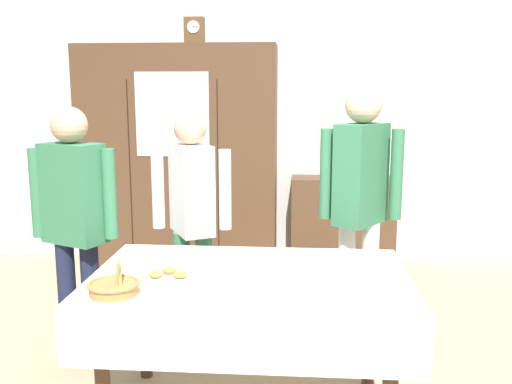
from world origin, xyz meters
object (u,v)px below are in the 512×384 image
at_px(spoon_back_edge, 174,253).
at_px(spoon_mid_right, 175,264).
at_px(pastry_plate, 168,277).
at_px(tea_cup_near_right, 335,257).
at_px(wall_cabinet, 179,158).
at_px(tea_cup_near_left, 276,286).
at_px(person_near_right_end, 360,192).
at_px(person_behind_table_right, 74,213).
at_px(bookshelf_low, 342,222).
at_px(mantel_clock, 194,31).
at_px(tea_cup_center, 343,291).
at_px(person_behind_table_left, 192,207).
at_px(dining_table, 250,297).
at_px(tea_cup_far_left, 141,257).
at_px(bread_basket, 114,287).
at_px(book_stack, 344,174).
at_px(tea_cup_front_edge, 244,260).

height_order(spoon_back_edge, spoon_mid_right, same).
bearing_deg(pastry_plate, tea_cup_near_right, 23.03).
xyz_separation_m(wall_cabinet, tea_cup_near_left, (1.04, -2.78, -0.25)).
distance_m(tea_cup_near_left, person_near_right_end, 1.21).
bearing_deg(person_behind_table_right, spoon_mid_right, -27.05).
xyz_separation_m(bookshelf_low, spoon_mid_right, (-1.08, -2.47, 0.34)).
distance_m(mantel_clock, tea_cup_center, 3.37).
distance_m(tea_cup_center, person_behind_table_left, 1.43).
distance_m(wall_cabinet, tea_cup_near_left, 2.98).
bearing_deg(spoon_mid_right, dining_table, -21.84).
height_order(tea_cup_center, tea_cup_far_left, same).
xyz_separation_m(tea_cup_far_left, pastry_plate, (0.22, -0.28, -0.01)).
height_order(mantel_clock, tea_cup_near_left, mantel_clock).
relative_size(wall_cabinet, spoon_back_edge, 17.64).
distance_m(bookshelf_low, person_behind_table_right, 2.81).
xyz_separation_m(mantel_clock, tea_cup_far_left, (0.11, -2.38, -1.42)).
distance_m(wall_cabinet, mantel_clock, 1.18).
bearing_deg(spoon_back_edge, spoon_mid_right, -75.63).
bearing_deg(wall_cabinet, tea_cup_center, -64.57).
height_order(mantel_clock, bread_basket, mantel_clock).
bearing_deg(tea_cup_near_left, bookshelf_low, 79.43).
distance_m(book_stack, bread_basket, 3.19).
relative_size(mantel_clock, pastry_plate, 0.86).
relative_size(spoon_back_edge, spoon_mid_right, 1.00).
height_order(wall_cabinet, tea_cup_front_edge, wall_cabinet).
relative_size(tea_cup_near_right, bread_basket, 0.54).
height_order(spoon_mid_right, person_behind_table_right, person_behind_table_right).
bearing_deg(spoon_back_edge, book_stack, 63.47).
bearing_deg(tea_cup_center, tea_cup_near_right, 90.36).
height_order(tea_cup_near_right, tea_cup_front_edge, same).
xyz_separation_m(tea_cup_far_left, spoon_back_edge, (0.15, 0.16, -0.02)).
bearing_deg(tea_cup_front_edge, bread_basket, -138.77).
xyz_separation_m(dining_table, person_near_right_end, (0.63, 0.88, 0.38)).
bearing_deg(tea_cup_far_left, tea_cup_near_left, -28.20).
bearing_deg(person_behind_table_right, person_behind_table_left, 29.30).
relative_size(mantel_clock, person_behind_table_left, 0.15).
bearing_deg(dining_table, mantel_clock, 105.63).
relative_size(tea_cup_front_edge, spoon_mid_right, 1.09).
xyz_separation_m(bread_basket, spoon_mid_right, (0.18, 0.45, -0.03)).
xyz_separation_m(tea_cup_center, person_behind_table_left, (-0.90, 1.11, 0.14)).
distance_m(tea_cup_near_left, tea_cup_far_left, 0.85).
height_order(person_near_right_end, person_behind_table_right, person_near_right_end).
bearing_deg(dining_table, person_behind_table_right, 154.87).
xyz_separation_m(wall_cabinet, tea_cup_front_edge, (0.86, -2.39, -0.25)).
distance_m(tea_cup_near_right, spoon_mid_right, 0.86).
xyz_separation_m(tea_cup_near_right, person_behind_table_left, (-0.89, 0.59, 0.14)).
distance_m(mantel_clock, tea_cup_near_left, 3.24).
bearing_deg(tea_cup_near_right, tea_cup_front_edge, -170.04).
height_order(tea_cup_near_right, person_behind_table_right, person_behind_table_right).
distance_m(spoon_back_edge, person_behind_table_right, 0.67).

